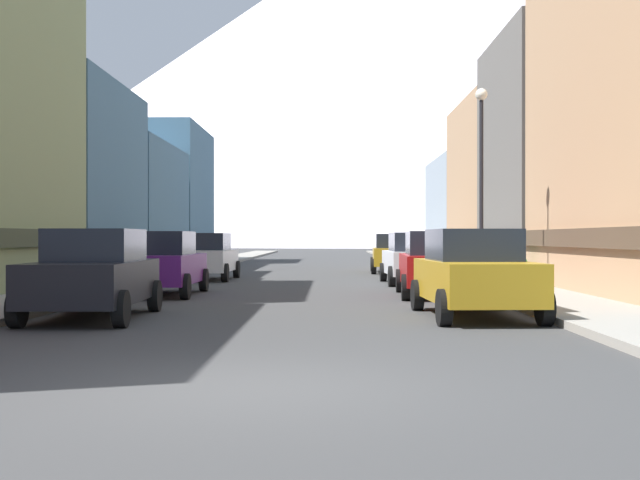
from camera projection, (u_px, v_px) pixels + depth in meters
ground_plane at (247, 388)px, 8.86m from camera, size 400.00×400.00×0.00m
sidewalk_left at (195, 267)px, 43.93m from camera, size 2.50×100.00×0.15m
sidewalk_right at (432, 267)px, 43.78m from camera, size 2.50×100.00×0.15m
storefront_left_2 at (21, 184)px, 33.59m from camera, size 8.49×9.53×7.82m
storefront_left_3 at (113, 209)px, 44.06m from camera, size 6.48×10.97×6.55m
storefront_left_4 at (130, 198)px, 55.11m from camera, size 10.03×10.30×8.85m
storefront_right_2 at (608, 161)px, 32.96m from camera, size 9.08×8.71×9.60m
storefront_right_3 at (549, 189)px, 42.19m from camera, size 9.30×9.72×8.47m
storefront_right_4 at (487, 213)px, 52.37m from camera, size 6.84×10.52×6.56m
car_left_0 at (94, 273)px, 16.48m from camera, size 2.17×4.45×1.78m
car_left_1 at (162, 263)px, 23.18m from camera, size 2.08×4.41×1.78m
car_left_2 at (207, 256)px, 31.66m from camera, size 2.12×4.43×1.78m
car_right_0 at (474, 273)px, 16.79m from camera, size 2.22×4.47×1.78m
car_right_1 at (437, 264)px, 22.71m from camera, size 2.21×4.47×1.78m
car_right_2 at (414, 258)px, 28.84m from camera, size 2.15×4.44×1.78m
car_right_3 at (393, 253)px, 38.17m from camera, size 2.21×4.47×1.78m
potted_plant_0 at (70, 272)px, 25.25m from camera, size 0.54×0.54×0.81m
potted_plant_1 at (518, 267)px, 27.07m from camera, size 0.63×0.63×0.92m
streetlamp_right at (481, 157)px, 24.52m from camera, size 0.36×0.36×5.86m
mountain_backdrop at (409, 72)px, 268.38m from camera, size 293.65×293.65×110.18m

